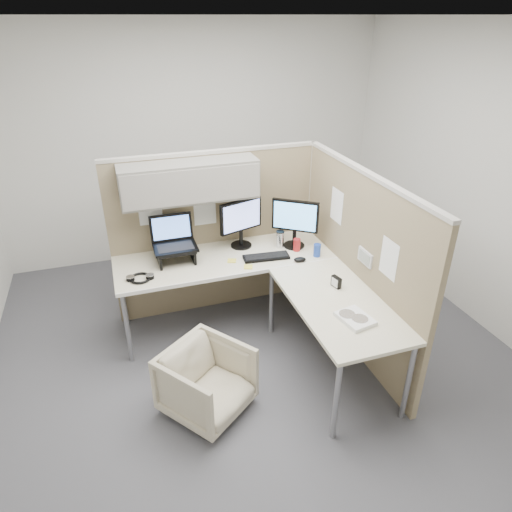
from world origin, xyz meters
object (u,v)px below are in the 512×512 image
object	(u,v)px
office_chair	(207,379)
desk	(263,279)
keyboard	(266,257)
monitor_left	(241,220)

from	to	relation	value
office_chair	desk	bearing A→B (deg)	6.63
office_chair	keyboard	xyz separation A→B (m)	(0.79, 0.90, 0.45)
desk	monitor_left	world-z (taller)	monitor_left
desk	keyboard	distance (m)	0.30
desk	monitor_left	bearing A→B (deg)	92.16
office_chair	keyboard	size ratio (longest dim) A/B	1.40
desk	office_chair	distance (m)	0.99
office_chair	monitor_left	size ratio (longest dim) A/B	1.26
monitor_left	desk	bearing A→B (deg)	-105.32
monitor_left	keyboard	bearing A→B (deg)	-82.59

